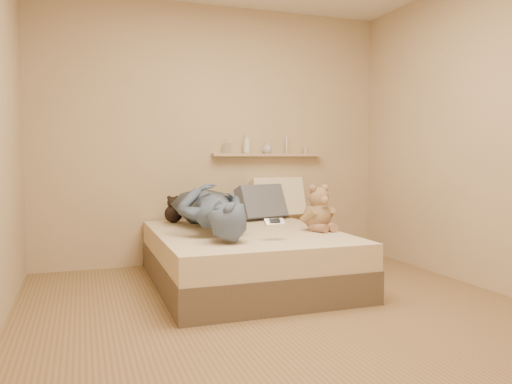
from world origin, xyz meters
name	(u,v)px	position (x,y,z in m)	size (l,w,h in m)	color
room	(288,123)	(0.00, 0.00, 1.30)	(3.80, 3.80, 3.80)	olive
bed	(245,257)	(0.00, 0.93, 0.22)	(1.50, 1.90, 0.45)	brown
game_console	(275,222)	(0.07, 0.41, 0.59)	(0.16, 0.07, 0.05)	silver
teddy_bear	(318,211)	(0.60, 0.75, 0.61)	(0.32, 0.32, 0.40)	#977653
dark_plush	(173,211)	(-0.48, 1.66, 0.56)	(0.17, 0.17, 0.26)	black
pillow_cream	(278,198)	(0.63, 1.76, 0.65)	(0.55, 0.16, 0.40)	beige
pillow_grey	(261,203)	(0.40, 1.62, 0.62)	(0.50, 0.14, 0.34)	slate
person	(208,206)	(-0.28, 1.11, 0.65)	(0.62, 1.69, 0.40)	#44526A
wall_shelf	(268,155)	(0.55, 1.84, 1.10)	(1.20, 0.12, 0.03)	tan
shelf_bottles	(257,146)	(0.42, 1.84, 1.19)	(0.95, 0.11, 0.20)	silver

